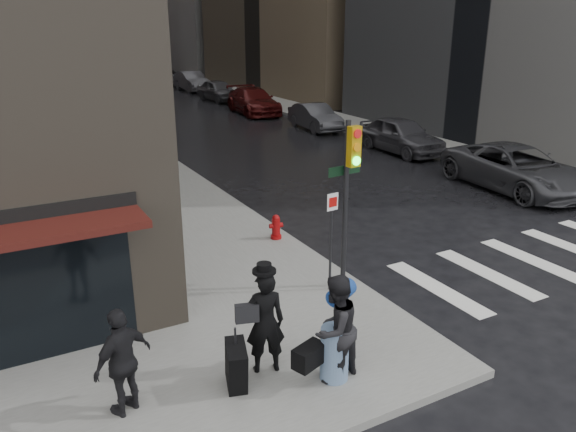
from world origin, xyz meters
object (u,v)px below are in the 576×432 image
at_px(traffic_light, 347,184).
at_px(parked_car_5, 192,81).
at_px(parked_car_1, 401,135).
at_px(parked_car_4, 218,90).
at_px(man_greycoat, 123,361).
at_px(parked_car_3, 253,101).
at_px(man_overcoat, 259,329).
at_px(man_jeans, 334,329).
at_px(parked_car_2, 315,117).
at_px(parked_car_6, 167,76).
at_px(fire_hydrant, 276,228).
at_px(parked_car_0, 516,168).

bearing_deg(traffic_light, parked_car_5, 69.99).
bearing_deg(parked_car_1, parked_car_4, 92.53).
distance_m(man_greycoat, parked_car_3, 29.10).
xyz_separation_m(man_overcoat, man_jeans, (1.00, -0.69, 0.09)).
bearing_deg(parked_car_3, parked_car_2, -79.26).
bearing_deg(parked_car_2, traffic_light, -114.63).
relative_size(man_overcoat, parked_car_6, 0.38).
relative_size(parked_car_3, parked_car_5, 1.13).
distance_m(man_jeans, parked_car_1, 17.76).
height_order(man_overcoat, parked_car_6, man_overcoat).
distance_m(man_greycoat, traffic_light, 5.71).
bearing_deg(parked_car_3, man_overcoat, -109.55).
bearing_deg(fire_hydrant, parked_car_0, 2.65).
relative_size(man_jeans, parked_car_2, 0.44).
bearing_deg(man_jeans, parked_car_2, -140.53).
height_order(man_jeans, parked_car_3, man_jeans).
distance_m(parked_car_1, parked_car_2, 6.62).
distance_m(fire_hydrant, parked_car_0, 9.78).
bearing_deg(parked_car_0, parked_car_3, 97.07).
distance_m(parked_car_0, parked_car_6, 39.61).
xyz_separation_m(man_greycoat, parked_car_6, (14.56, 45.23, -0.29)).
xyz_separation_m(man_jeans, parked_car_0, (11.82, 6.43, -0.29)).
distance_m(man_jeans, parked_car_4, 34.71).
relative_size(man_overcoat, parked_car_2, 0.47).
height_order(man_jeans, parked_car_1, man_jeans).
bearing_deg(parked_car_2, fire_hydrant, -120.12).
bearing_deg(man_jeans, parked_car_0, -171.47).
bearing_deg(fire_hydrant, parked_car_5, 74.18).
bearing_deg(man_jeans, parked_car_5, -126.31).
relative_size(traffic_light, parked_car_3, 0.67).
height_order(man_overcoat, parked_car_2, man_overcoat).
bearing_deg(man_greycoat, parked_car_6, -134.37).
height_order(fire_hydrant, parked_car_5, parked_car_5).
xyz_separation_m(traffic_light, parked_car_1, (10.05, 10.35, -1.72)).
distance_m(man_jeans, parked_car_0, 13.46).
xyz_separation_m(man_greycoat, parked_car_1, (15.23, 12.23, -0.21)).
relative_size(man_jeans, parked_car_6, 0.35).
distance_m(fire_hydrant, parked_car_5, 34.78).
xyz_separation_m(traffic_light, parked_car_5, (9.51, 36.76, -1.72)).
bearing_deg(parked_car_6, fire_hydrant, -98.87).
height_order(parked_car_2, parked_car_4, parked_car_4).
bearing_deg(parked_car_2, parked_car_6, 95.15).
distance_m(parked_car_5, parked_car_6, 6.60).
xyz_separation_m(parked_car_2, parked_car_3, (-0.60, 6.60, 0.11)).
height_order(parked_car_4, parked_car_5, parked_car_5).
xyz_separation_m(man_jeans, parked_car_3, (10.98, 26.23, -0.27)).
height_order(parked_car_1, parked_car_4, parked_car_1).
bearing_deg(parked_car_1, man_overcoat, -136.51).
xyz_separation_m(parked_car_0, parked_car_3, (-0.84, 19.81, 0.02)).
relative_size(man_jeans, man_greycoat, 1.07).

